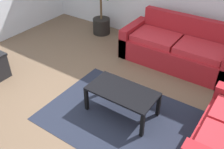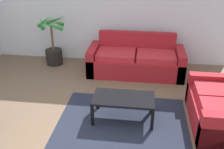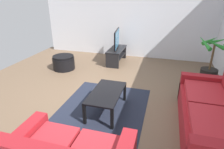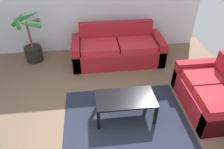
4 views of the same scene
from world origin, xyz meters
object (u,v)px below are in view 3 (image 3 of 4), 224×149
object	(u,v)px
coffee_table	(106,94)
potted_palm	(210,67)
tv_stand	(117,53)
ottoman	(64,62)
tv	(117,39)
couch_main	(213,117)

from	to	relation	value
coffee_table	potted_palm	bearing A→B (deg)	132.57
tv_stand	ottoman	distance (m)	1.72
tv_stand	tv	distance (m)	0.49
coffee_table	ottoman	bearing A→B (deg)	-132.80
couch_main	coffee_table	world-z (taller)	couch_main
couch_main	tv_stand	distance (m)	3.78
couch_main	ottoman	world-z (taller)	couch_main
coffee_table	ottoman	size ratio (longest dim) A/B	1.58
potted_palm	ottoman	distance (m)	4.06
tv	ottoman	distance (m)	1.82
ottoman	tv_stand	bearing A→B (deg)	125.89
tv	potted_palm	distance (m)	2.81
tv	potted_palm	size ratio (longest dim) A/B	0.83
tv_stand	coffee_table	size ratio (longest dim) A/B	1.06
coffee_table	tv	bearing A→B (deg)	-169.17
coffee_table	potted_palm	distance (m)	2.88
tv	couch_main	bearing A→B (deg)	39.26
tv_stand	coffee_table	bearing A→B (deg)	10.90
tv_stand	ottoman	world-z (taller)	tv_stand
tv_stand	potted_palm	bearing A→B (deg)	72.25
tv_stand	tv	world-z (taller)	tv
tv_stand	ottoman	xyz separation A→B (m)	(1.01, -1.39, -0.10)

